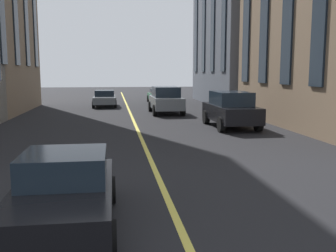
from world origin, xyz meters
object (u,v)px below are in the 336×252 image
at_px(car_green_mid, 159,95).
at_px(car_grey_trailing, 166,100).
at_px(car_grey_parked_a, 105,98).
at_px(car_black_near, 65,191).
at_px(car_black_far, 231,109).

bearing_deg(car_green_mid, car_grey_trailing, 176.22).
relative_size(car_grey_parked_a, car_black_near, 1.13).
height_order(car_grey_trailing, car_black_far, same).
height_order(car_grey_trailing, car_black_near, car_grey_trailing).
height_order(car_black_far, car_grey_parked_a, car_black_far).
bearing_deg(car_green_mid, car_black_far, -173.86).
bearing_deg(car_black_near, car_grey_trailing, -13.15).
xyz_separation_m(car_green_mid, car_grey_trailing, (-9.43, 0.62, 0.27)).
xyz_separation_m(car_green_mid, car_black_far, (-16.78, -1.81, 0.27)).
relative_size(car_green_mid, car_black_near, 1.13).
bearing_deg(car_green_mid, car_grey_parked_a, 123.07).
bearing_deg(car_grey_parked_a, car_grey_trailing, -144.77).
height_order(car_black_far, car_black_near, car_black_far).
relative_size(car_black_far, car_grey_parked_a, 1.07).
bearing_deg(car_grey_trailing, car_black_far, -161.72).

